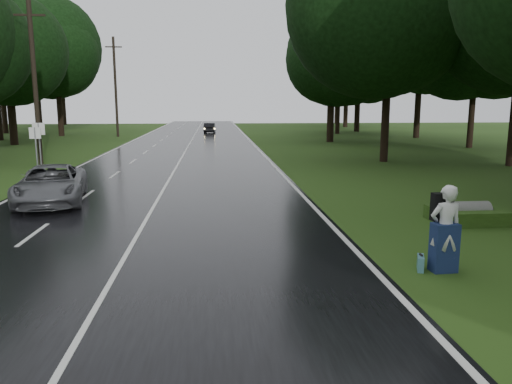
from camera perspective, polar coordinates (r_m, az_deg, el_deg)
ground at (r=13.01m, az=-14.61°, el=-6.93°), size 160.00×160.00×0.00m
road at (r=32.55m, az=-8.78°, el=3.54°), size 12.00×140.00×0.04m
lane_center at (r=32.54m, az=-8.78°, el=3.58°), size 0.12×140.00×0.01m
grey_car at (r=20.14m, az=-22.59°, el=0.83°), size 3.22×5.41×1.41m
far_car at (r=62.40m, az=-5.37°, el=7.38°), size 1.48×3.80×1.23m
hitchhiker at (r=11.89m, az=20.97°, el=-4.28°), size 0.76×0.69×2.00m
suitcase at (r=11.99m, az=18.47°, el=-7.78°), size 0.29×0.49×0.33m
culvert at (r=17.23m, az=23.12°, el=-3.22°), size 1.36×0.68×0.68m
utility_pole_mid at (r=33.48m, az=-23.56°, el=2.95°), size 1.80×0.28×9.84m
utility_pole_far at (r=57.85m, az=-15.65°, el=6.17°), size 1.80×0.28×10.82m
road_sign_a at (r=28.94m, az=-23.85°, el=1.91°), size 0.60×0.10×2.49m
road_sign_b at (r=29.50m, az=-23.48°, el=2.08°), size 0.65×0.10×2.70m
tree_left_e at (r=50.04m, az=-26.11°, el=4.92°), size 8.99×8.99×14.05m
tree_left_f at (r=61.31m, az=-21.52°, el=6.05°), size 10.72×10.72×16.75m
tree_right_d at (r=33.19m, az=14.50°, el=3.43°), size 10.23×10.23×15.99m
tree_right_e at (r=49.00m, az=8.52°, el=5.76°), size 8.82×8.82×13.78m
tree_right_f at (r=61.96m, az=9.35°, el=6.66°), size 8.71×8.71×13.62m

